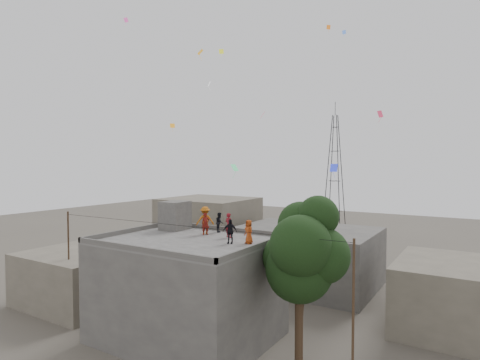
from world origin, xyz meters
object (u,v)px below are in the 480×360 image
object	(u,v)px
tree	(303,252)
person_red_adult	(229,225)
person_dark_adult	(230,231)
transmission_tower	(335,175)
stair_head_box	(175,215)

from	to	relation	value
tree	person_red_adult	bearing A→B (deg)	165.80
tree	person_dark_adult	xyz separation A→B (m)	(-4.53, -0.14, 0.72)
tree	transmission_tower	xyz separation A→B (m)	(-11.37, 39.40, 2.97)
stair_head_box	person_red_adult	xyz separation A→B (m)	(4.95, -0.58, -0.22)
person_red_adult	person_dark_adult	size ratio (longest dim) A/B	1.08
stair_head_box	tree	distance (m)	10.80
stair_head_box	transmission_tower	world-z (taller)	transmission_tower
tree	person_red_adult	xyz separation A→B (m)	(-5.62, 1.42, 0.78)
stair_head_box	tree	world-z (taller)	tree
person_red_adult	stair_head_box	bearing A→B (deg)	3.74
person_dark_adult	tree	bearing A→B (deg)	-16.44
stair_head_box	transmission_tower	bearing A→B (deg)	91.23
person_red_adult	person_dark_adult	bearing A→B (deg)	135.48
tree	transmission_tower	bearing A→B (deg)	106.09
person_red_adult	person_dark_adult	xyz separation A→B (m)	(1.09, -1.56, -0.06)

